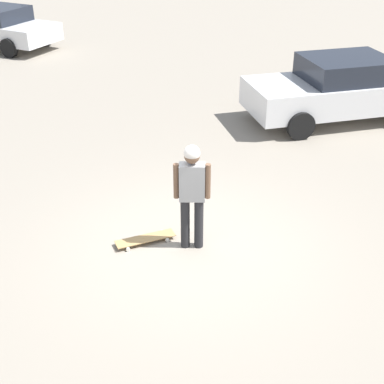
% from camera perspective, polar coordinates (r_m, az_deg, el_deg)
% --- Properties ---
extents(ground_plane, '(220.00, 220.00, 0.00)m').
position_cam_1_polar(ground_plane, '(8.51, 0.00, -5.76)').
color(ground_plane, gray).
extents(person, '(0.24, 0.55, 1.74)m').
position_cam_1_polar(person, '(7.96, 0.00, 0.38)').
color(person, '#262628').
rests_on(person, ground_plane).
extents(skateboard, '(0.66, 0.96, 0.08)m').
position_cam_1_polar(skateboard, '(8.59, -5.00, -4.99)').
color(skateboard, tan).
rests_on(skateboard, ground_plane).
extents(car_parked_near, '(3.19, 4.77, 1.53)m').
position_cam_1_polar(car_parked_near, '(13.52, 15.54, 10.61)').
color(car_parked_near, silver).
rests_on(car_parked_near, ground_plane).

